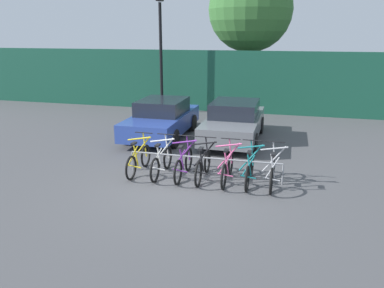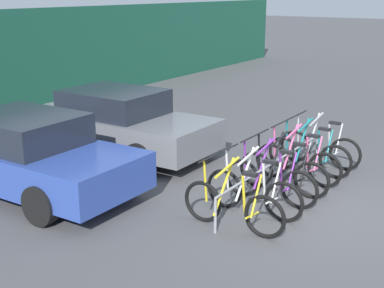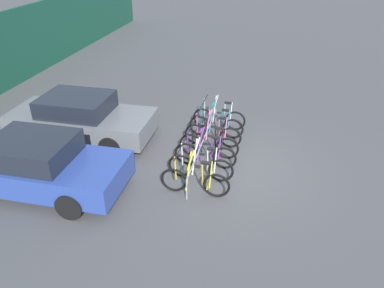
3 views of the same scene
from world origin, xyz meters
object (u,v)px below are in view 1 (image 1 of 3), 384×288
at_px(car_grey, 234,121).
at_px(tree_behind_hoarding, 250,10).
at_px(bicycle_teal, 250,170).
at_px(car_blue, 162,119).
at_px(bike_rack, 204,160).
at_px(bicycle_yellow, 139,160).
at_px(bicycle_silver, 273,172).
at_px(bicycle_pink, 227,168).
at_px(bicycle_black, 203,166).
at_px(bicycle_white, 162,162).
at_px(bicycle_purple, 184,164).
at_px(lamp_post, 161,49).

distance_m(car_grey, tree_behind_hoarding, 7.95).
relative_size(bicycle_teal, car_grey, 0.40).
xyz_separation_m(bicycle_teal, car_blue, (-3.66, 3.75, 0.31)).
bearing_deg(bike_rack, car_grey, 86.65).
bearing_deg(bicycle_teal, bike_rack, 171.27).
xyz_separation_m(bicycle_yellow, tree_behind_hoarding, (1.70, 10.77, 4.45)).
xyz_separation_m(bicycle_teal, bicycle_silver, (0.57, 0.00, 0.00)).
distance_m(bicycle_pink, car_blue, 4.86).
bearing_deg(bicycle_black, tree_behind_hoarding, 91.07).
relative_size(bicycle_pink, bicycle_silver, 1.00).
bearing_deg(bicycle_white, bicycle_purple, -3.09).
bearing_deg(bike_rack, bicycle_teal, -6.87).
relative_size(bicycle_black, tree_behind_hoarding, 0.25).
xyz_separation_m(bike_rack, car_grey, (0.22, 3.84, 0.20)).
distance_m(bicycle_yellow, lamp_post, 8.65).
distance_m(bicycle_pink, car_grey, 4.03).
xyz_separation_m(bike_rack, bicycle_pink, (0.66, -0.15, -0.11)).
bearing_deg(bicycle_black, bike_rack, 94.67).
bearing_deg(bicycle_silver, bicycle_teal, 177.50).
distance_m(bicycle_white, bicycle_purple, 0.62).
bearing_deg(bike_rack, lamp_post, 116.41).
xyz_separation_m(bicycle_silver, lamp_post, (-5.69, 7.97, 2.62)).
distance_m(bicycle_yellow, car_blue, 3.81).
height_order(bicycle_yellow, bicycle_teal, same).
bearing_deg(car_grey, bicycle_black, -93.06).
bearing_deg(bicycle_teal, bicycle_purple, 178.14).
xyz_separation_m(bicycle_yellow, bicycle_teal, (3.04, 0.00, 0.00)).
bearing_deg(car_grey, bicycle_pink, -83.79).
bearing_deg(car_blue, bicycle_silver, -41.56).
bearing_deg(car_blue, bicycle_purple, -63.13).
height_order(bicycle_white, bicycle_pink, same).
distance_m(bicycle_black, lamp_post, 9.25).
bearing_deg(car_blue, bike_rack, -56.08).
distance_m(bicycle_white, lamp_post, 8.83).
height_order(bicycle_black, car_blue, car_blue).
xyz_separation_m(bike_rack, bicycle_yellow, (-1.81, -0.15, -0.11)).
relative_size(car_blue, lamp_post, 0.79).
bearing_deg(bicycle_pink, tree_behind_hoarding, 97.83).
bearing_deg(lamp_post, car_blue, -70.87).
height_order(lamp_post, tree_behind_hoarding, tree_behind_hoarding).
relative_size(bicycle_yellow, tree_behind_hoarding, 0.25).
xyz_separation_m(bike_rack, bicycle_silver, (1.81, -0.15, -0.11)).
bearing_deg(car_blue, car_grey, 5.19).
relative_size(bicycle_yellow, bicycle_silver, 1.00).
bearing_deg(bicycle_white, bicycle_teal, -3.09).
distance_m(bicycle_silver, tree_behind_hoarding, 11.81).
bearing_deg(car_blue, bicycle_black, -57.03).
relative_size(bike_rack, bicycle_white, 2.43).
relative_size(bicycle_purple, tree_behind_hoarding, 0.25).
bearing_deg(bicycle_white, bike_rack, 4.32).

